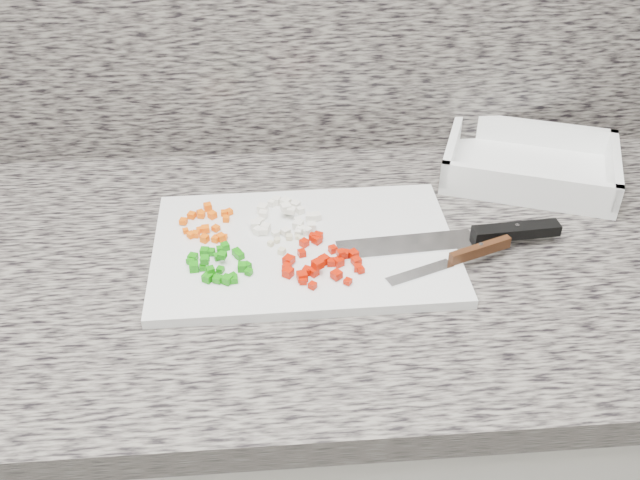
# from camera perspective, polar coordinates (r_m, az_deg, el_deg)

# --- Properties ---
(cabinet) EXTENTS (3.92, 0.62, 0.86)m
(cabinet) POSITION_cam_1_polar(r_m,az_deg,el_deg) (1.33, -5.50, -17.67)
(cabinet) COLOR beige
(cabinet) RESTS_ON ground
(countertop) EXTENTS (3.96, 0.64, 0.04)m
(countertop) POSITION_cam_1_polar(r_m,az_deg,el_deg) (1.00, -6.97, -2.32)
(countertop) COLOR slate
(countertop) RESTS_ON cabinet
(cutting_board) EXTENTS (0.42, 0.28, 0.01)m
(cutting_board) POSITION_cam_1_polar(r_m,az_deg,el_deg) (0.99, -1.25, -0.63)
(cutting_board) COLOR silver
(cutting_board) RESTS_ON countertop
(carrot_pile) EXTENTS (0.08, 0.09, 0.01)m
(carrot_pile) POSITION_cam_1_polar(r_m,az_deg,el_deg) (1.03, -9.02, 1.30)
(carrot_pile) COLOR #F95C05
(carrot_pile) RESTS_ON cutting_board
(onion_pile) EXTENTS (0.10, 0.10, 0.02)m
(onion_pile) POSITION_cam_1_polar(r_m,az_deg,el_deg) (1.03, -2.84, 1.81)
(onion_pile) COLOR white
(onion_pile) RESTS_ON cutting_board
(green_pepper_pile) EXTENTS (0.09, 0.09, 0.02)m
(green_pepper_pile) POSITION_cam_1_polar(r_m,az_deg,el_deg) (0.95, -8.18, -1.92)
(green_pepper_pile) COLOR #14800B
(green_pepper_pile) RESTS_ON cutting_board
(red_pepper_pile) EXTENTS (0.11, 0.12, 0.02)m
(red_pepper_pile) POSITION_cam_1_polar(r_m,az_deg,el_deg) (0.94, 0.08, -1.67)
(red_pepper_pile) COLOR #B81502
(red_pepper_pile) RESTS_ON cutting_board
(garlic_pile) EXTENTS (0.05, 0.05, 0.01)m
(garlic_pile) POSITION_cam_1_polar(r_m,az_deg,el_deg) (0.98, -2.85, -0.10)
(garlic_pile) COLOR beige
(garlic_pile) RESTS_ON cutting_board
(chef_knife) EXTENTS (0.32, 0.06, 0.02)m
(chef_knife) POSITION_cam_1_polar(r_m,az_deg,el_deg) (1.01, 12.58, 0.35)
(chef_knife) COLOR silver
(chef_knife) RESTS_ON cutting_board
(paring_knife) EXTENTS (0.18, 0.08, 0.02)m
(paring_knife) POSITION_cam_1_polar(r_m,az_deg,el_deg) (0.97, 11.53, -1.23)
(paring_knife) COLOR silver
(paring_knife) RESTS_ON cutting_board
(tray) EXTENTS (0.31, 0.27, 0.05)m
(tray) POSITION_cam_1_polar(r_m,az_deg,el_deg) (1.20, 16.41, 5.68)
(tray) COLOR white
(tray) RESTS_ON countertop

